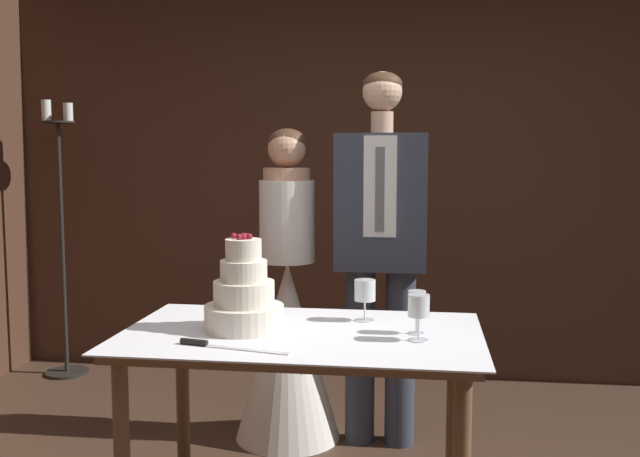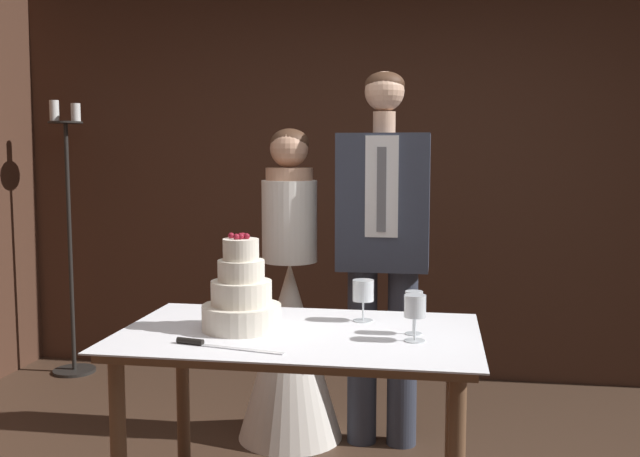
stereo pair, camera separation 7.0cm
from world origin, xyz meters
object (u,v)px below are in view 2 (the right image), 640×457
at_px(wine_glass_near, 414,303).
at_px(groom, 383,241).
at_px(tiered_cake, 241,298).
at_px(candle_stand, 70,249).
at_px(cake_knife, 208,344).
at_px(bride, 290,327).
at_px(cake_table, 299,358).
at_px(wine_glass_middle, 363,293).
at_px(wine_glass_far, 415,308).

relative_size(wine_glass_near, groom, 0.09).
bearing_deg(tiered_cake, candle_stand, 133.02).
distance_m(cake_knife, groom, 1.34).
relative_size(tiered_cake, bride, 0.23).
bearing_deg(cake_knife, cake_table, 54.68).
relative_size(cake_knife, groom, 0.21).
bearing_deg(wine_glass_near, wine_glass_middle, 139.15).
height_order(wine_glass_middle, candle_stand, candle_stand).
bearing_deg(wine_glass_middle, wine_glass_far, -52.39).
distance_m(wine_glass_middle, groom, 0.77).
distance_m(wine_glass_far, bride, 1.28).
bearing_deg(wine_glass_near, groom, 101.19).
bearing_deg(cake_knife, wine_glass_near, 33.75).
bearing_deg(cake_table, wine_glass_middle, 43.70).
relative_size(cake_table, groom, 0.71).
xyz_separation_m(wine_glass_middle, bride, (-0.46, 0.76, -0.34)).
distance_m(wine_glass_near, wine_glass_far, 0.10).
xyz_separation_m(cake_table, wine_glass_middle, (0.22, 0.21, 0.21)).
height_order(wine_glass_middle, groom, groom).
bearing_deg(groom, wine_glass_far, -79.46).
relative_size(cake_table, bride, 0.83).
bearing_deg(groom, wine_glass_middle, -91.42).
height_order(bride, candle_stand, candle_stand).
bearing_deg(cake_table, bride, 103.76).
xyz_separation_m(wine_glass_near, candle_stand, (-2.33, 1.78, -0.08)).
xyz_separation_m(tiered_cake, wine_glass_near, (0.64, 0.03, -0.01)).
distance_m(wine_glass_middle, candle_stand, 2.66).
height_order(wine_glass_far, candle_stand, candle_stand).
height_order(wine_glass_near, candle_stand, candle_stand).
distance_m(cake_table, bride, 1.01).
relative_size(cake_knife, wine_glass_middle, 2.43).
bearing_deg(bride, wine_glass_near, -54.85).
height_order(cake_knife, candle_stand, candle_stand).
distance_m(cake_table, groom, 1.05).
bearing_deg(tiered_cake, wine_glass_far, -5.94).
relative_size(tiered_cake, wine_glass_middle, 2.22).
distance_m(cake_table, wine_glass_near, 0.47).
height_order(wine_glass_middle, wine_glass_far, same).
distance_m(tiered_cake, bride, 1.03).
relative_size(wine_glass_near, bride, 0.10).
height_order(wine_glass_middle, bride, bride).
bearing_deg(cake_table, candle_stand, 136.48).
xyz_separation_m(cake_knife, wine_glass_middle, (0.48, 0.46, 0.11)).
height_order(tiered_cake, bride, bride).
distance_m(cake_table, candle_stand, 2.63).
relative_size(cake_knife, bride, 0.25).
relative_size(bride, groom, 0.85).
distance_m(wine_glass_middle, bride, 0.95).
relative_size(wine_glass_middle, wine_glass_far, 0.99).
relative_size(tiered_cake, cake_knife, 0.91).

